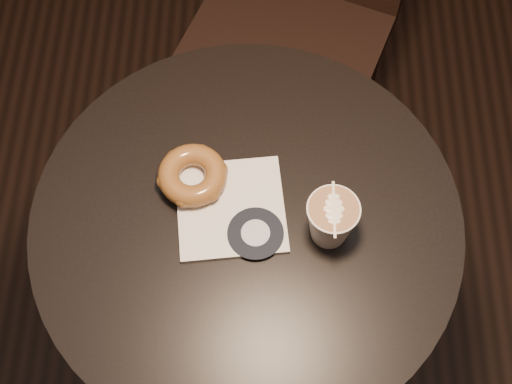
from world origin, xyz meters
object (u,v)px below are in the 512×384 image
at_px(pastry_bag, 231,208).
at_px(latte_cup, 331,221).
at_px(cafe_table, 248,262).
at_px(doughnut, 192,175).

height_order(pastry_bag, latte_cup, latte_cup).
height_order(cafe_table, pastry_bag, pastry_bag).
relative_size(cafe_table, latte_cup, 8.23).
relative_size(pastry_bag, doughnut, 1.52).
distance_m(doughnut, latte_cup, 0.24).
relative_size(cafe_table, pastry_bag, 4.37).
xyz_separation_m(cafe_table, doughnut, (-0.09, 0.06, 0.23)).
xyz_separation_m(pastry_bag, doughnut, (-0.06, 0.05, 0.02)).
relative_size(cafe_table, doughnut, 6.65).
bearing_deg(doughnut, cafe_table, -35.33).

